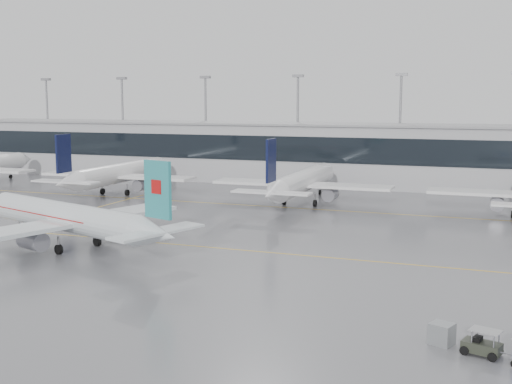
% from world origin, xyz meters
% --- Properties ---
extents(ground, '(320.00, 320.00, 0.00)m').
position_xyz_m(ground, '(0.00, 0.00, 0.00)').
color(ground, slate).
rests_on(ground, ground).
extents(taxi_line_main, '(120.00, 0.25, 0.01)m').
position_xyz_m(taxi_line_main, '(0.00, 0.00, 0.01)').
color(taxi_line_main, gold).
rests_on(taxi_line_main, ground).
extents(taxi_line_north, '(120.00, 0.25, 0.01)m').
position_xyz_m(taxi_line_north, '(0.00, 30.00, 0.01)').
color(taxi_line_north, gold).
rests_on(taxi_line_north, ground).
extents(taxi_line_cross, '(0.25, 60.00, 0.01)m').
position_xyz_m(taxi_line_cross, '(-30.00, 15.00, 0.01)').
color(taxi_line_cross, gold).
rests_on(taxi_line_cross, ground).
extents(terminal, '(180.00, 15.00, 12.00)m').
position_xyz_m(terminal, '(0.00, 62.00, 6.00)').
color(terminal, '#A7A7AB').
rests_on(terminal, ground).
extents(terminal_glass, '(180.00, 0.20, 5.00)m').
position_xyz_m(terminal_glass, '(0.00, 54.45, 7.50)').
color(terminal_glass, black).
rests_on(terminal_glass, ground).
extents(terminal_roof, '(182.00, 16.00, 0.40)m').
position_xyz_m(terminal_roof, '(0.00, 62.00, 12.20)').
color(terminal_roof, gray).
rests_on(terminal_roof, ground).
extents(light_masts, '(156.40, 1.00, 22.60)m').
position_xyz_m(light_masts, '(0.00, 68.00, 13.34)').
color(light_masts, gray).
rests_on(light_masts, ground).
extents(air_canada_jet, '(34.82, 28.24, 11.13)m').
position_xyz_m(air_canada_jet, '(-16.05, -6.08, 3.52)').
color(air_canada_jet, silver).
rests_on(air_canada_jet, ground).
extents(parked_jet_b, '(29.64, 36.96, 11.72)m').
position_xyz_m(parked_jet_b, '(-35.00, 33.69, 3.71)').
color(parked_jet_b, white).
rests_on(parked_jet_b, ground).
extents(parked_jet_c, '(29.64, 36.96, 11.72)m').
position_xyz_m(parked_jet_c, '(-0.00, 33.69, 3.71)').
color(parked_jet_c, white).
rests_on(parked_jet_c, ground).
extents(baggage_tug, '(3.80, 2.22, 1.81)m').
position_xyz_m(baggage_tug, '(29.11, -22.96, 0.64)').
color(baggage_tug, '#2C3025').
rests_on(baggage_tug, ground).
extents(gse_unit, '(1.93, 1.87, 1.52)m').
position_xyz_m(gse_unit, '(26.43, -21.83, 0.76)').
color(gse_unit, gray).
rests_on(gse_unit, ground).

